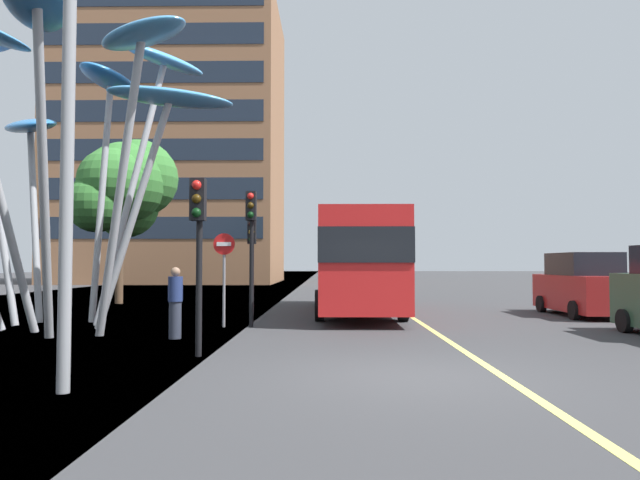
% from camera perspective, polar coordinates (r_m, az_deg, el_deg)
% --- Properties ---
extents(ground, '(120.00, 240.00, 0.10)m').
position_cam_1_polar(ground, '(9.34, 4.83, -13.54)').
color(ground, '#38383A').
extents(red_bus, '(2.83, 10.98, 3.58)m').
position_cam_1_polar(red_bus, '(20.68, 3.62, -1.78)').
color(red_bus, red).
rests_on(red_bus, ground).
extents(leaf_sculpture, '(10.16, 10.67, 9.16)m').
position_cam_1_polar(leaf_sculpture, '(18.11, -24.89, 13.37)').
color(leaf_sculpture, '#9EA0A5').
rests_on(leaf_sculpture, ground).
extents(traffic_light_kerb_near, '(0.28, 0.42, 3.38)m').
position_cam_1_polar(traffic_light_kerb_near, '(11.18, -11.95, 1.25)').
color(traffic_light_kerb_near, black).
rests_on(traffic_light_kerb_near, ground).
extents(traffic_light_kerb_far, '(0.28, 0.42, 3.76)m').
position_cam_1_polar(traffic_light_kerb_far, '(16.11, -6.82, 1.09)').
color(traffic_light_kerb_far, black).
rests_on(traffic_light_kerb_far, ground).
extents(traffic_light_island_mid, '(0.28, 0.42, 3.23)m').
position_cam_1_polar(traffic_light_island_mid, '(19.68, -6.76, -0.62)').
color(traffic_light_island_mid, black).
rests_on(traffic_light_island_mid, ground).
extents(car_parked_far, '(2.03, 4.54, 2.12)m').
position_cam_1_polar(car_parked_far, '(21.43, 24.61, -4.18)').
color(car_parked_far, maroon).
rests_on(car_parked_far, ground).
extents(street_lamp, '(1.77, 0.44, 8.09)m').
position_cam_1_polar(street_lamp, '(9.16, -21.23, 19.36)').
color(street_lamp, gray).
rests_on(street_lamp, ground).
extents(tree_pavement_near, '(4.05, 5.27, 7.48)m').
position_cam_1_polar(tree_pavement_near, '(27.37, -18.78, 4.95)').
color(tree_pavement_near, brown).
rests_on(tree_pavement_near, ground).
extents(pedestrian, '(0.34, 0.34, 1.68)m').
position_cam_1_polar(pedestrian, '(14.04, -14.13, -6.04)').
color(pedestrian, '#2D3342').
rests_on(pedestrian, ground).
extents(no_entry_sign, '(0.60, 0.12, 2.60)m').
position_cam_1_polar(no_entry_sign, '(16.25, -9.47, -2.42)').
color(no_entry_sign, gray).
rests_on(no_entry_sign, ground).
extents(backdrop_building, '(19.43, 14.08, 25.65)m').
position_cam_1_polar(backdrop_building, '(56.52, -14.14, 9.05)').
color(backdrop_building, '#8E6042').
rests_on(backdrop_building, ground).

